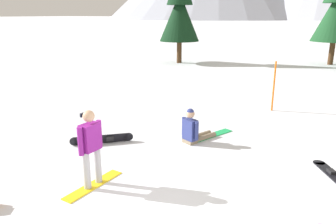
# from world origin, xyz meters

# --- Properties ---
(ground_plane) EXTENTS (800.00, 800.00, 0.00)m
(ground_plane) POSITION_xyz_m (0.00, 0.00, 0.00)
(ground_plane) COLOR white
(snowboarder_foreground) EXTENTS (0.38, 1.52, 1.65)m
(snowboarder_foreground) POSITION_xyz_m (-1.76, -0.06, 0.87)
(snowboarder_foreground) COLOR yellow
(snowboarder_foreground) RESTS_ON ground_plane
(snowboarder_midground) EXTENTS (1.05, 1.78, 1.00)m
(snowboarder_midground) POSITION_xyz_m (-0.94, 3.28, 0.35)
(snowboarder_midground) COLOR gray
(snowboarder_midground) RESTS_ON ground_plane
(loose_snowboard_far_spare) EXTENTS (1.35, 1.25, 0.26)m
(loose_snowboard_far_spare) POSITION_xyz_m (-3.12, 1.88, 0.14)
(loose_snowboard_far_spare) COLOR black
(loose_snowboard_far_spare) RESTS_ON ground_plane
(trail_marker_pole) EXTENTS (0.06, 0.06, 1.84)m
(trail_marker_pole) POSITION_xyz_m (0.31, 7.53, 0.92)
(trail_marker_pole) COLOR orange
(trail_marker_pole) RESTS_ON ground_plane
(pine_tree_short) EXTENTS (2.85, 2.85, 7.17)m
(pine_tree_short) POSITION_xyz_m (-8.41, 17.12, 3.91)
(pine_tree_short) COLOR #472D19
(pine_tree_short) RESTS_ON ground_plane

